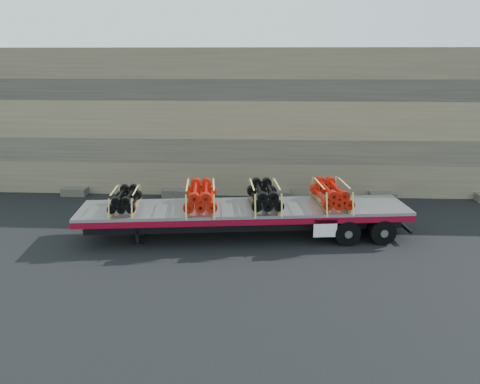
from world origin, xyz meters
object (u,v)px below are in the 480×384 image
(bundle_front, at_px, (125,200))
(bundle_midfront, at_px, (201,196))
(trailer, at_px, (244,222))
(bundle_midrear, at_px, (264,196))
(bundle_rear, at_px, (331,194))

(bundle_front, bearing_deg, bundle_midfront, -0.00)
(bundle_front, height_order, bundle_midfront, bundle_midfront)
(trailer, xyz_separation_m, bundle_midfront, (-1.60, -0.19, 1.02))
(bundle_front, distance_m, bundle_midfront, 2.75)
(bundle_front, distance_m, bundle_midrear, 5.11)
(trailer, height_order, bundle_midrear, bundle_midrear)
(bundle_rear, bearing_deg, bundle_midrear, 180.00)
(bundle_midfront, distance_m, bundle_midrear, 2.36)
(trailer, distance_m, bundle_rear, 3.41)
(bundle_front, xyz_separation_m, bundle_midrear, (5.07, 0.59, 0.06))
(bundle_midrear, height_order, bundle_rear, bundle_rear)
(bundle_midrear, bearing_deg, trailer, 180.00)
(bundle_front, height_order, bundle_midrear, bundle_midrear)
(bundle_front, bearing_deg, bundle_rear, 0.00)
(bundle_midfront, bearing_deg, bundle_rear, 0.00)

